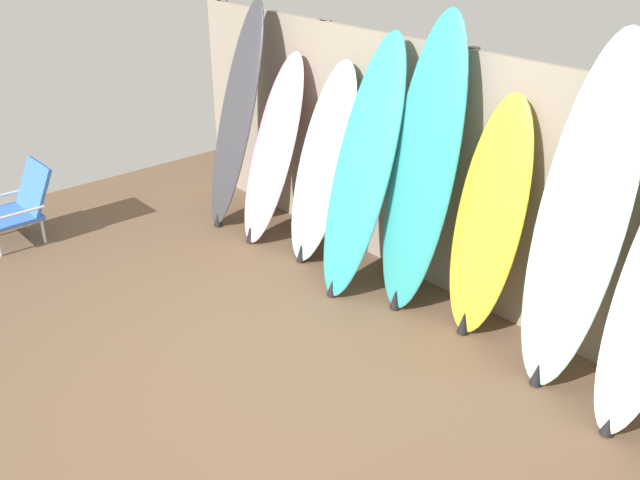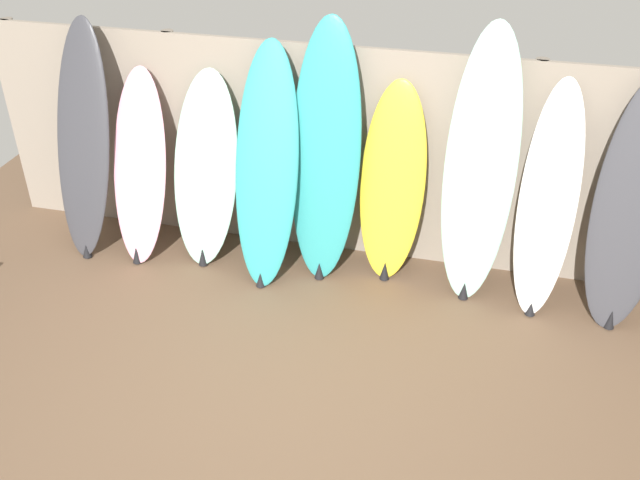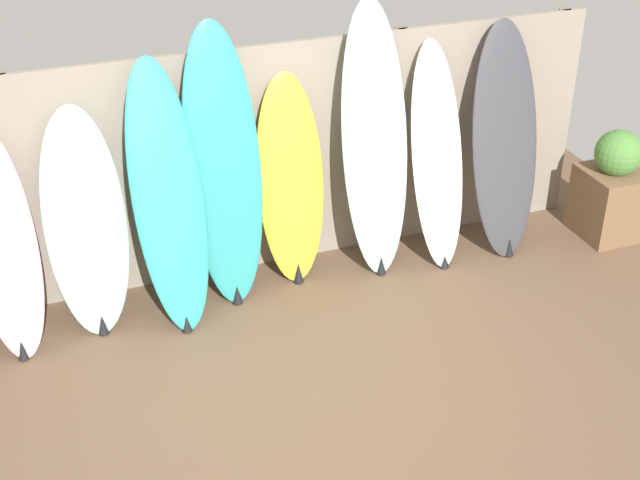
% 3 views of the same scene
% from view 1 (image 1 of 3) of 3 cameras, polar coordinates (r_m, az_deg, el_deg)
% --- Properties ---
extents(ground, '(7.68, 7.68, 0.00)m').
position_cam_1_polar(ground, '(4.36, -7.27, -12.66)').
color(ground, brown).
extents(fence_back, '(6.08, 0.11, 1.80)m').
position_cam_1_polar(fence_back, '(5.12, 10.96, 4.90)').
color(fence_back, gray).
rests_on(fence_back, ground).
extents(surfboard_charcoal_0, '(0.56, 0.66, 1.94)m').
position_cam_1_polar(surfboard_charcoal_0, '(6.27, -6.71, 9.79)').
color(surfboard_charcoal_0, '#38383D').
rests_on(surfboard_charcoal_0, ground).
extents(surfboard_pink_1, '(0.50, 0.68, 1.55)m').
position_cam_1_polar(surfboard_pink_1, '(5.99, -3.79, 7.13)').
color(surfboard_pink_1, pink).
rests_on(surfboard_pink_1, ground).
extents(surfboard_seafoam_2, '(0.60, 0.58, 1.58)m').
position_cam_1_polar(surfboard_seafoam_2, '(5.62, 0.18, 6.02)').
color(surfboard_seafoam_2, '#9ED6BC').
rests_on(surfboard_seafoam_2, ground).
extents(surfboard_teal_3, '(0.53, 0.70, 1.88)m').
position_cam_1_polar(surfboard_teal_3, '(5.10, 3.43, 5.63)').
color(surfboard_teal_3, teal).
rests_on(surfboard_teal_3, ground).
extents(surfboard_teal_4, '(0.55, 0.48, 2.07)m').
position_cam_1_polar(surfboard_teal_4, '(4.89, 8.18, 5.63)').
color(surfboard_teal_4, teal).
rests_on(surfboard_teal_4, ground).
extents(surfboard_yellow_5, '(0.53, 0.40, 1.62)m').
position_cam_1_polar(surfboard_yellow_5, '(4.73, 13.34, 1.51)').
color(surfboard_yellow_5, yellow).
rests_on(surfboard_yellow_5, ground).
extents(surfboard_seafoam_6, '(0.54, 0.48, 2.10)m').
position_cam_1_polar(surfboard_seafoam_6, '(4.28, 20.10, 1.39)').
color(surfboard_seafoam_6, '#9ED6BC').
rests_on(surfboard_seafoam_6, ground).
extents(beach_chair, '(0.50, 0.57, 0.64)m').
position_cam_1_polar(beach_chair, '(6.58, -22.84, 2.73)').
color(beach_chair, silver).
rests_on(beach_chair, ground).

